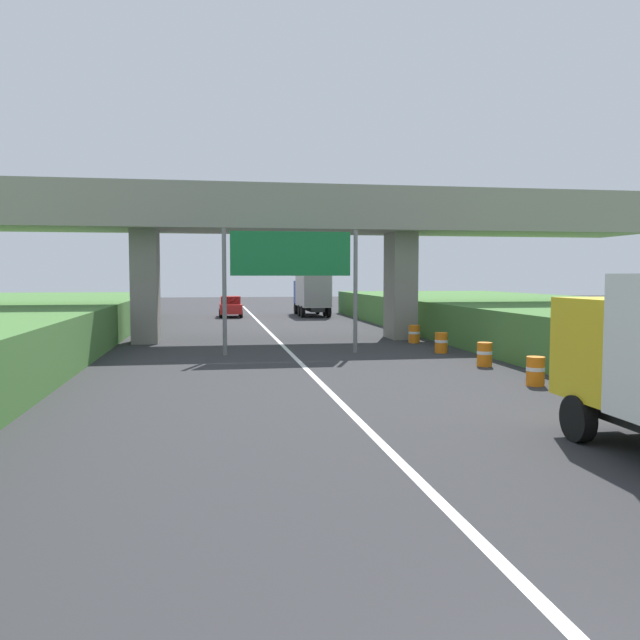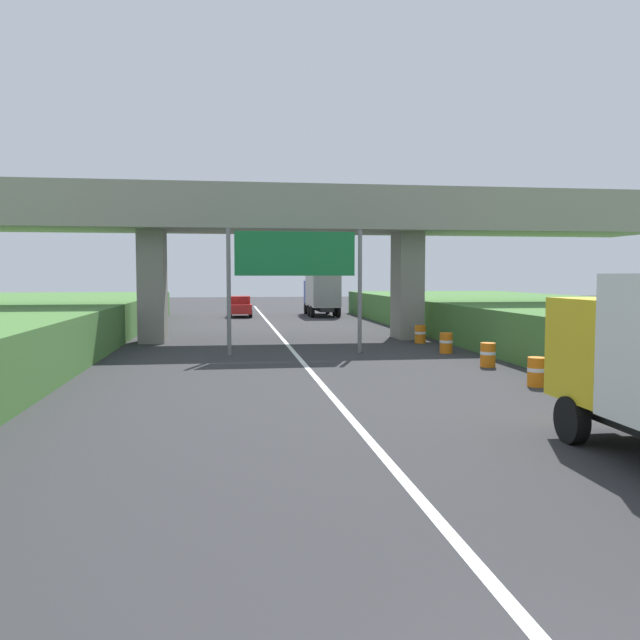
# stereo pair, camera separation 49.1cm
# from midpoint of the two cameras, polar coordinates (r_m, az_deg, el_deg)

# --- Properties ---
(lane_centre_stripe) EXTENTS (0.20, 88.81, 0.01)m
(lane_centre_stripe) POSITION_cam_midpoint_polar(r_m,az_deg,el_deg) (28.19, -3.05, -3.00)
(lane_centre_stripe) COLOR white
(lane_centre_stripe) RESTS_ON ground
(overpass_bridge) EXTENTS (40.00, 4.80, 7.90)m
(overpass_bridge) POSITION_cam_midpoint_polar(r_m,az_deg,el_deg) (34.15, -4.24, 8.24)
(overpass_bridge) COLOR gray
(overpass_bridge) RESTS_ON ground
(overhead_highway_sign) EXTENTS (5.88, 0.18, 5.40)m
(overhead_highway_sign) POSITION_cam_midpoint_polar(r_m,az_deg,el_deg) (28.00, -3.08, 5.13)
(overhead_highway_sign) COLOR slate
(overhead_highway_sign) RESTS_ON ground
(truck_blue) EXTENTS (2.44, 7.30, 3.44)m
(truck_blue) POSITION_cam_midpoint_polar(r_m,az_deg,el_deg) (54.82, -1.01, 2.40)
(truck_blue) COLOR black
(truck_blue) RESTS_ON ground
(car_red) EXTENTS (1.86, 4.10, 1.72)m
(car_red) POSITION_cam_midpoint_polar(r_m,az_deg,el_deg) (53.74, -8.15, 1.18)
(car_red) COLOR red
(car_red) RESTS_ON ground
(construction_barrel_1) EXTENTS (0.57, 0.57, 0.90)m
(construction_barrel_1) POSITION_cam_midpoint_polar(r_m,az_deg,el_deg) (17.53, 24.88, -6.11)
(construction_barrel_1) COLOR orange
(construction_barrel_1) RESTS_ON ground
(construction_barrel_2) EXTENTS (0.57, 0.57, 0.90)m
(construction_barrel_2) POSITION_cam_midpoint_polar(r_m,az_deg,el_deg) (21.08, 17.81, -4.29)
(construction_barrel_2) COLOR orange
(construction_barrel_2) RESTS_ON ground
(construction_barrel_3) EXTENTS (0.57, 0.57, 0.90)m
(construction_barrel_3) POSITION_cam_midpoint_polar(r_m,az_deg,el_deg) (25.03, 13.74, -2.94)
(construction_barrel_3) COLOR orange
(construction_barrel_3) RESTS_ON ground
(construction_barrel_4) EXTENTS (0.57, 0.57, 0.90)m
(construction_barrel_4) POSITION_cam_midpoint_polar(r_m,az_deg,el_deg) (28.96, 10.15, -1.97)
(construction_barrel_4) COLOR orange
(construction_barrel_4) RESTS_ON ground
(construction_barrel_5) EXTENTS (0.57, 0.57, 0.90)m
(construction_barrel_5) POSITION_cam_midpoint_polar(r_m,az_deg,el_deg) (33.06, 7.87, -1.21)
(construction_barrel_5) COLOR orange
(construction_barrel_5) RESTS_ON ground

